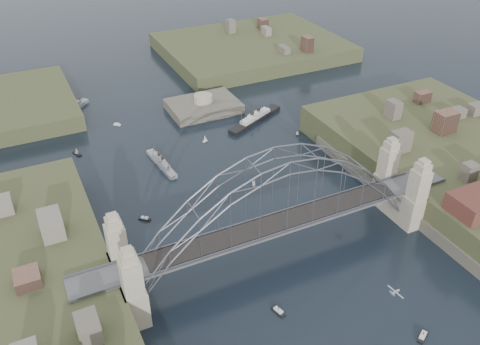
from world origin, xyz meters
name	(u,v)px	position (x,y,z in m)	size (l,w,h in m)	color
ground	(277,254)	(0.00, 0.00, 0.00)	(500.00, 500.00, 0.00)	black
bridge	(280,208)	(0.00, 0.00, 12.32)	(84.00, 13.80, 24.60)	#555658
shore_east	(477,180)	(57.32, 0.00, 1.97)	(50.50, 90.00, 12.00)	#3D4325
headland_ne	(252,52)	(50.00, 110.00, 0.75)	(70.00, 55.00, 9.50)	#3D4325
fort_island	(204,111)	(12.00, 70.00, -0.34)	(22.00, 16.00, 9.40)	#544F43
naval_cruiser_near	(161,163)	(-10.89, 44.08, 0.74)	(3.73, 15.95, 4.75)	gray
naval_cruiser_far	(71,109)	(-26.75, 87.60, 0.84)	(13.04, 12.82, 5.43)	gray
ocean_liner	(255,119)	(23.56, 55.84, 0.87)	(21.95, 12.86, 5.62)	black
aeroplane	(395,292)	(9.13, -24.58, 7.77)	(1.94, 3.59, 0.52)	#A5A8AC
small_boat_a	(145,219)	(-21.79, 23.43, 0.28)	(2.65, 2.51, 1.43)	silver
small_boat_b	(254,183)	(7.40, 25.25, 0.29)	(1.33, 2.01, 1.43)	silver
small_boat_c	(278,311)	(-7.54, -13.88, 0.28)	(1.72, 3.20, 1.43)	silver
small_boat_d	(297,134)	(30.92, 42.74, 0.29)	(1.64, 1.98, 1.43)	silver
small_boat_e	(77,152)	(-30.29, 59.86, 0.71)	(2.13, 3.46, 2.38)	silver
small_boat_f	(205,139)	(4.60, 50.85, 1.04)	(1.53, 1.38, 2.38)	silver
small_boat_g	(423,336)	(12.56, -29.83, 0.28)	(3.29, 2.47, 1.43)	silver
small_boat_h	(117,124)	(-15.88, 72.07, 0.29)	(2.19, 2.03, 1.43)	silver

